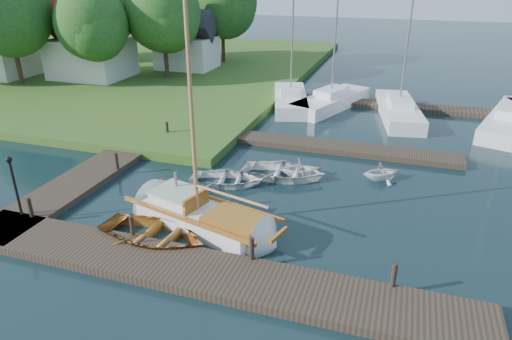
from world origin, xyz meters
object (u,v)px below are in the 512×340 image
(mooring_post_0, at_px, (30,207))
(tender_b, at_px, (301,166))
(mooring_post_1, at_px, (132,226))
(marina_boat_4, at_px, (510,119))
(lamp_post, at_px, (13,178))
(sailboat, at_px, (205,219))
(tree_4, at_px, (107,0))
(marina_boat_2, at_px, (399,109))
(marina_boat_0, at_px, (290,99))
(tree_2, at_px, (92,23))
(tree_7, at_px, (222,1))
(house_a, at_px, (90,48))
(tender_d, at_px, (382,170))
(tender_a, at_px, (226,177))
(mooring_post_2, at_px, (252,248))
(tree_5, at_px, (25,10))
(house_c, at_px, (187,45))
(marina_boat_1, at_px, (331,100))
(mooring_post_5, at_px, (167,129))
(tree_3, at_px, (163,12))
(tree_1, at_px, (8,11))
(mooring_post_3, at_px, (394,275))
(dinghy, at_px, (153,231))
(mooring_post_4, at_px, (117,161))

(mooring_post_0, distance_m, tender_b, 11.66)
(mooring_post_1, bearing_deg, marina_boat_4, 51.02)
(lamp_post, height_order, sailboat, sailboat)
(sailboat, height_order, tender_b, sailboat)
(tree_4, bearing_deg, marina_boat_2, -16.86)
(mooring_post_1, relative_size, marina_boat_0, 0.08)
(tree_2, relative_size, tree_7, 0.83)
(house_a, bearing_deg, tender_d, -26.69)
(tender_a, relative_size, tree_7, 0.36)
(sailboat, bearing_deg, mooring_post_2, -21.34)
(lamp_post, bearing_deg, tree_5, 131.29)
(mooring_post_2, height_order, tender_b, mooring_post_2)
(house_c, distance_m, tree_5, 16.36)
(marina_boat_1, xyz_separation_m, marina_boat_4, (11.25, -1.09, -0.00))
(marina_boat_0, relative_size, tree_2, 1.25)
(mooring_post_5, xyz_separation_m, tree_3, (-7.00, 13.05, 5.11))
(tree_4, bearing_deg, marina_boat_1, -18.02)
(tree_5, bearing_deg, tree_1, -53.13)
(lamp_post, bearing_deg, mooring_post_3, 0.00)
(marina_boat_4, height_order, tree_7, marina_boat_4)
(lamp_post, height_order, tender_b, lamp_post)
(tree_3, bearing_deg, house_a, -161.15)
(house_c, relative_size, tree_4, 0.55)
(marina_boat_2, height_order, house_c, marina_boat_2)
(mooring_post_1, bearing_deg, dinghy, 25.46)
(lamp_post, distance_m, tender_a, 8.63)
(house_c, bearing_deg, tree_2, -116.70)
(marina_boat_0, xyz_separation_m, tree_5, (-27.94, 5.94, 4.85))
(mooring_post_4, height_order, tender_d, mooring_post_4)
(mooring_post_1, xyz_separation_m, mooring_post_2, (4.50, 0.00, 0.00))
(marina_boat_4, bearing_deg, marina_boat_1, 101.97)
(marina_boat_1, bearing_deg, tender_b, -156.11)
(tree_7, bearing_deg, marina_boat_2, -35.25)
(mooring_post_1, distance_m, mooring_post_5, 10.77)
(tree_4, bearing_deg, tree_2, -63.43)
(house_c, bearing_deg, marina_boat_4, -17.99)
(sailboat, distance_m, dinghy, 2.06)
(mooring_post_2, xyz_separation_m, tender_b, (-0.09, 7.52, -0.18))
(sailboat, xyz_separation_m, tree_2, (-17.00, 17.21, 4.91))
(mooring_post_1, height_order, tender_a, mooring_post_1)
(lamp_post, distance_m, marina_boat_0, 20.05)
(lamp_post, height_order, tree_2, tree_2)
(mooring_post_5, height_order, tender_d, mooring_post_5)
(mooring_post_1, bearing_deg, tree_1, 140.92)
(marina_boat_0, distance_m, tree_1, 22.72)
(tender_d, bearing_deg, mooring_post_0, 93.59)
(mooring_post_1, height_order, house_c, house_c)
(mooring_post_3, xyz_separation_m, tree_1, (-30.00, 17.05, 5.39))
(lamp_post, height_order, marina_boat_0, marina_boat_0)
(mooring_post_3, height_order, sailboat, sailboat)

